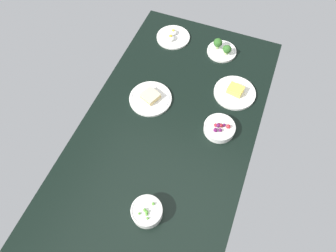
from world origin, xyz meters
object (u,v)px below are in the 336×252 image
Objects in this scene: plate_broccoli at (222,49)px; bowl_peas at (147,212)px; plate_cheese at (235,92)px; plate_sandwich at (150,98)px; bowl_berries at (219,128)px; plate_eggs at (173,37)px.

bowl_peas is at bearing 178.10° from plate_broccoli.
plate_cheese reaches higher than plate_sandwich.
bowl_berries is at bearing -97.33° from plate_sandwich.
plate_cheese is at bearing -3.05° from bowl_berries.
bowl_berries reaches higher than plate_sandwich.
bowl_berries reaches higher than plate_eggs.
bowl_peas reaches higher than plate_cheese.
plate_sandwich is at bearing 151.06° from plate_broccoli.
plate_broccoli is at bearing 29.40° from plate_cheese.
plate_cheese is 30.62cm from plate_broccoli.
plate_sandwich is at bearing 21.65° from bowl_peas.
bowl_peas is 60.76cm from plate_sandwich.
bowl_peas is at bearing -158.35° from plate_sandwich.
bowl_peas is 78.72cm from plate_cheese.
bowl_peas is at bearing 161.58° from bowl_berries.
plate_broccoli is (-0.74, -31.07, 1.39)cm from plate_eggs.
plate_cheese is at bearing -63.85° from plate_sandwich.
bowl_peas is 107.54cm from plate_eggs.
plate_eggs is at bearing 14.90° from bowl_peas.
plate_sandwich is at bearing 116.15° from plate_cheese.
plate_broccoli reaches higher than bowl_peas.
plate_sandwich is (-20.06, 40.85, -0.06)cm from plate_cheese.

